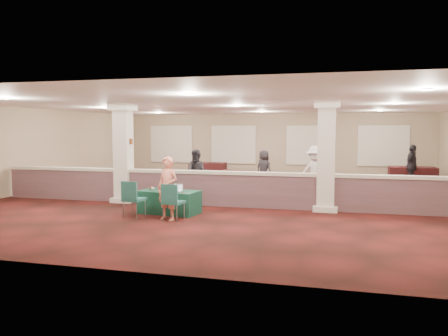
% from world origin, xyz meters
% --- Properties ---
extents(ground, '(16.00, 16.00, 0.00)m').
position_xyz_m(ground, '(0.00, 0.00, 0.00)').
color(ground, '#4B1412').
rests_on(ground, ground).
extents(wall_back, '(16.00, 0.04, 3.20)m').
position_xyz_m(wall_back, '(0.00, 8.00, 1.60)').
color(wall_back, gray).
rests_on(wall_back, ground).
extents(wall_front, '(16.00, 0.04, 3.20)m').
position_xyz_m(wall_front, '(0.00, -8.00, 1.60)').
color(wall_front, gray).
rests_on(wall_front, ground).
extents(wall_left, '(0.04, 16.00, 3.20)m').
position_xyz_m(wall_left, '(-8.00, 0.00, 1.60)').
color(wall_left, gray).
rests_on(wall_left, ground).
extents(ceiling, '(16.00, 16.00, 0.02)m').
position_xyz_m(ceiling, '(0.00, 0.00, 3.20)').
color(ceiling, white).
rests_on(ceiling, wall_back).
extents(partition_wall, '(15.60, 0.28, 1.10)m').
position_xyz_m(partition_wall, '(0.00, -1.50, 0.57)').
color(partition_wall, brown).
rests_on(partition_wall, ground).
extents(column_left, '(0.72, 0.72, 3.20)m').
position_xyz_m(column_left, '(-3.50, -1.50, 1.64)').
color(column_left, white).
rests_on(column_left, ground).
extents(column_right, '(0.72, 0.72, 3.20)m').
position_xyz_m(column_right, '(3.00, -1.50, 1.64)').
color(column_right, white).
rests_on(column_right, ground).
extents(sconce_left, '(0.12, 0.12, 0.18)m').
position_xyz_m(sconce_left, '(-3.78, -1.50, 2.00)').
color(sconce_left, brown).
rests_on(sconce_left, column_left).
extents(sconce_right, '(0.12, 0.12, 0.18)m').
position_xyz_m(sconce_right, '(-3.22, -1.50, 2.00)').
color(sconce_right, brown).
rests_on(sconce_right, column_left).
extents(near_table, '(1.78, 1.06, 0.65)m').
position_xyz_m(near_table, '(-1.32, -3.00, 0.32)').
color(near_table, '#0E3527').
rests_on(near_table, ground).
extents(conf_chair_main, '(0.55, 0.56, 0.98)m').
position_xyz_m(conf_chair_main, '(-0.85, -3.99, 0.58)').
color(conf_chair_main, '#1A4E47').
rests_on(conf_chair_main, ground).
extents(conf_chair_side, '(0.58, 0.58, 1.01)m').
position_xyz_m(conf_chair_side, '(-2.01, -3.91, 0.60)').
color(conf_chair_side, '#1A4E47').
rests_on(conf_chair_side, ground).
extents(woman, '(0.70, 0.57, 1.69)m').
position_xyz_m(woman, '(-1.00, -3.90, 0.84)').
color(woman, '#FD886E').
rests_on(woman, ground).
extents(far_table_front_left, '(1.73, 1.10, 0.65)m').
position_xyz_m(far_table_front_left, '(-2.77, 1.21, 0.33)').
color(far_table_front_left, black).
rests_on(far_table_front_left, ground).
extents(far_table_front_center, '(1.75, 1.10, 0.66)m').
position_xyz_m(far_table_front_center, '(-2.00, 3.00, 0.33)').
color(far_table_front_center, black).
rests_on(far_table_front_center, ground).
extents(far_table_front_right, '(1.76, 1.22, 0.65)m').
position_xyz_m(far_table_front_right, '(2.50, 1.94, 0.33)').
color(far_table_front_right, black).
rests_on(far_table_front_right, ground).
extents(far_table_back_left, '(1.82, 0.97, 0.73)m').
position_xyz_m(far_table_back_left, '(-2.98, 6.50, 0.36)').
color(far_table_back_left, black).
rests_on(far_table_back_left, ground).
extents(far_table_back_center, '(1.79, 1.23, 0.66)m').
position_xyz_m(far_table_back_center, '(-0.68, 3.20, 0.33)').
color(far_table_back_center, black).
rests_on(far_table_back_center, ground).
extents(far_table_back_right, '(1.93, 0.96, 0.78)m').
position_xyz_m(far_table_back_right, '(6.50, 5.67, 0.39)').
color(far_table_back_right, black).
rests_on(far_table_back_right, ground).
extents(attendee_a, '(0.87, 0.59, 1.68)m').
position_xyz_m(attendee_a, '(-1.50, 0.20, 0.84)').
color(attendee_a, black).
rests_on(attendee_a, ground).
extents(attendee_b, '(1.26, 0.78, 1.83)m').
position_xyz_m(attendee_b, '(2.60, 0.76, 0.91)').
color(attendee_b, beige).
rests_on(attendee_b, ground).
extents(attendee_c, '(0.91, 1.16, 1.78)m').
position_xyz_m(attendee_c, '(6.30, 4.61, 0.89)').
color(attendee_c, black).
rests_on(attendee_c, ground).
extents(attendee_d, '(0.86, 0.72, 1.53)m').
position_xyz_m(attendee_d, '(0.35, 3.50, 0.77)').
color(attendee_d, black).
rests_on(attendee_d, ground).
extents(laptop_base, '(0.32, 0.24, 0.02)m').
position_xyz_m(laptop_base, '(-1.06, -3.08, 0.66)').
color(laptop_base, silver).
rests_on(laptop_base, near_table).
extents(laptop_screen, '(0.29, 0.05, 0.20)m').
position_xyz_m(laptop_screen, '(-1.05, -2.98, 0.76)').
color(laptop_screen, silver).
rests_on(laptop_screen, near_table).
extents(screen_glow, '(0.26, 0.04, 0.17)m').
position_xyz_m(screen_glow, '(-1.05, -2.98, 0.75)').
color(screen_glow, silver).
rests_on(screen_glow, near_table).
extents(knitting, '(0.39, 0.31, 0.03)m').
position_xyz_m(knitting, '(-1.30, -3.23, 0.66)').
color(knitting, '#B6511D').
rests_on(knitting, near_table).
extents(yarn_cream, '(0.10, 0.10, 0.10)m').
position_xyz_m(yarn_cream, '(-1.81, -3.02, 0.70)').
color(yarn_cream, beige).
rests_on(yarn_cream, near_table).
extents(yarn_red, '(0.09, 0.09, 0.09)m').
position_xyz_m(yarn_red, '(-1.93, -2.88, 0.69)').
color(yarn_red, maroon).
rests_on(yarn_red, near_table).
extents(yarn_grey, '(0.09, 0.09, 0.09)m').
position_xyz_m(yarn_grey, '(-1.70, -2.84, 0.69)').
color(yarn_grey, '#434348').
rests_on(yarn_grey, near_table).
extents(scissors, '(0.11, 0.04, 0.01)m').
position_xyz_m(scissors, '(-0.78, -3.32, 0.65)').
color(scissors, red).
rests_on(scissors, near_table).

